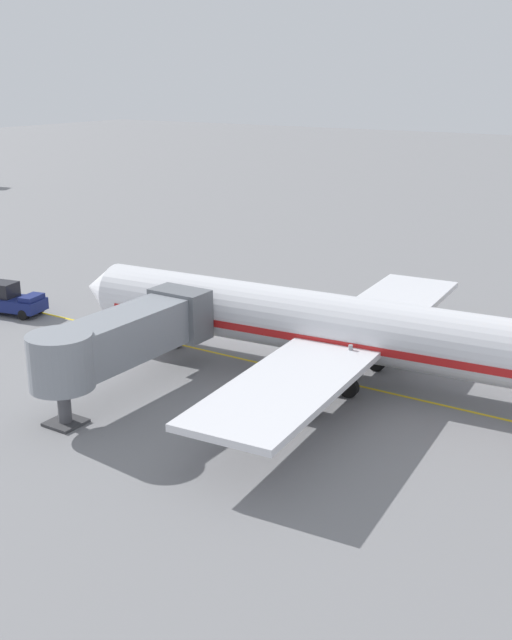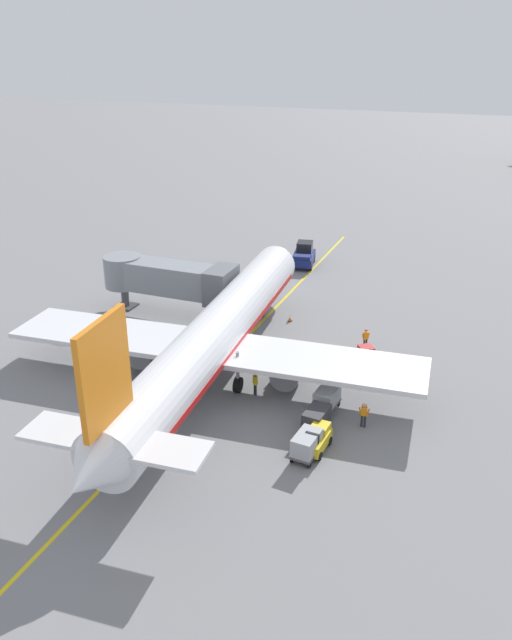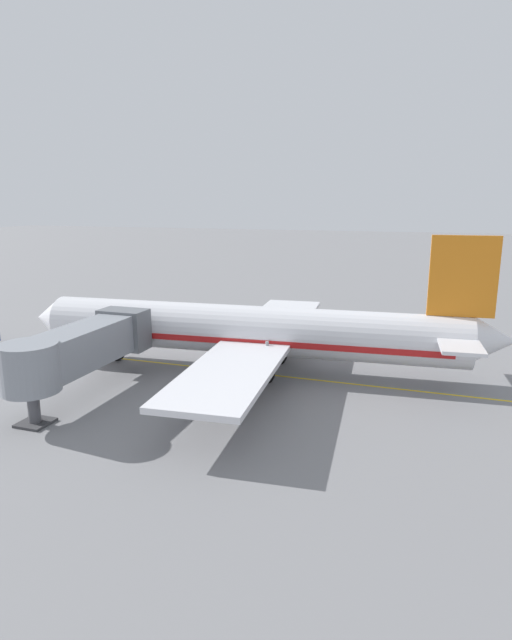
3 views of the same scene
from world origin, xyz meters
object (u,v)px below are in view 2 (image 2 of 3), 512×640
(jet_bridge, at_px, (168,278))
(baggage_cart_third_in_train, at_px, (307,444))
(baggage_tug_lead, at_px, (369,358))
(ground_crew_loader, at_px, (364,414))
(pushback_tractor, at_px, (304,256))
(baggage_tug_trailing, at_px, (288,366))
(baggage_cart_front, at_px, (327,397))
(ground_crew_wing_walker, at_px, (366,338))
(baggage_cart_second_in_train, at_px, (316,418))
(safety_cone_nose_left, at_px, (290,318))
(ground_crew_marshaller, at_px, (255,382))
(parked_airliner, at_px, (215,336))
(baggage_tug_spare, at_px, (317,439))

(jet_bridge, relative_size, baggage_cart_third_in_train, 4.22)
(baggage_tug_lead, relative_size, ground_crew_loader, 1.61)
(pushback_tractor, xyz_separation_m, baggage_tug_trailing, (6.61, -24.26, -0.39))
(baggage_cart_front, bearing_deg, ground_crew_wing_walker, 88.17)
(baggage_cart_second_in_train, height_order, ground_crew_wing_walker, ground_crew_wing_walker)
(safety_cone_nose_left, bearing_deg, baggage_tug_lead, -35.42)
(baggage_tug_trailing, xyz_separation_m, ground_crew_loader, (6.70, -4.77, 0.24))
(pushback_tractor, relative_size, baggage_cart_third_in_train, 1.60)
(ground_crew_loader, bearing_deg, ground_crew_wing_walker, 102.17)
(baggage_tug_lead, height_order, ground_crew_marshaller, ground_crew_marshaller)
(ground_crew_loader, distance_m, safety_cone_nose_left, 17.10)
(pushback_tractor, height_order, baggage_cart_front, pushback_tractor)
(baggage_tug_trailing, bearing_deg, baggage_cart_third_in_train, -64.85)
(ground_crew_wing_walker, bearing_deg, parked_airliner, -137.27)
(ground_crew_marshaller, distance_m, safety_cone_nose_left, 13.01)
(baggage_cart_second_in_train, bearing_deg, baggage_cart_third_in_train, -84.82)
(jet_bridge, distance_m, baggage_cart_second_in_train, 22.13)
(baggage_tug_lead, height_order, baggage_cart_third_in_train, baggage_tug_lead)
(pushback_tractor, bearing_deg, baggage_cart_third_in_train, -71.91)
(parked_airliner, distance_m, ground_crew_marshaller, 4.56)
(pushback_tractor, distance_m, baggage_tug_spare, 34.37)
(ground_crew_wing_walker, bearing_deg, baggage_tug_spare, -88.65)
(baggage_tug_spare, distance_m, baggage_cart_second_in_train, 1.95)
(jet_bridge, distance_m, baggage_cart_third_in_train, 24.12)
(baggage_tug_lead, relative_size, baggage_cart_front, 0.92)
(baggage_tug_trailing, height_order, baggage_cart_third_in_train, baggage_tug_trailing)
(jet_bridge, relative_size, safety_cone_nose_left, 21.10)
(baggage_cart_second_in_train, height_order, ground_crew_loader, ground_crew_loader)
(baggage_cart_second_in_train, bearing_deg, baggage_tug_spare, -72.63)
(ground_crew_loader, bearing_deg, ground_crew_marshaller, 171.42)
(baggage_tug_trailing, bearing_deg, baggage_cart_front, -42.79)
(baggage_cart_front, height_order, ground_crew_marshaller, ground_crew_marshaller)
(pushback_tractor, height_order, ground_crew_loader, pushback_tractor)
(safety_cone_nose_left, bearing_deg, baggage_cart_third_in_train, -68.30)
(parked_airliner, distance_m, safety_cone_nose_left, 11.89)
(parked_airliner, distance_m, baggage_cart_front, 9.26)
(jet_bridge, bearing_deg, ground_crew_wing_walker, -1.31)
(parked_airliner, bearing_deg, baggage_tug_lead, 28.58)
(pushback_tractor, bearing_deg, ground_crew_marshaller, -78.94)
(baggage_cart_front, distance_m, safety_cone_nose_left, 14.75)
(ground_crew_wing_walker, distance_m, ground_crew_marshaller, 11.34)
(baggage_tug_trailing, xyz_separation_m, baggage_cart_third_in_train, (4.32, -9.21, 0.24))
(baggage_tug_trailing, relative_size, safety_cone_nose_left, 4.49)
(jet_bridge, height_order, ground_crew_loader, jet_bridge)
(parked_airliner, relative_size, baggage_cart_front, 12.65)
(pushback_tractor, height_order, baggage_cart_third_in_train, pushback_tractor)
(baggage_cart_second_in_train, relative_size, baggage_cart_third_in_train, 1.00)
(pushback_tractor, bearing_deg, parked_airliner, -86.22)
(baggage_tug_lead, bearing_deg, baggage_tug_spare, -92.92)
(jet_bridge, xyz_separation_m, baggage_cart_third_in_train, (17.89, -15.97, -2.50))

